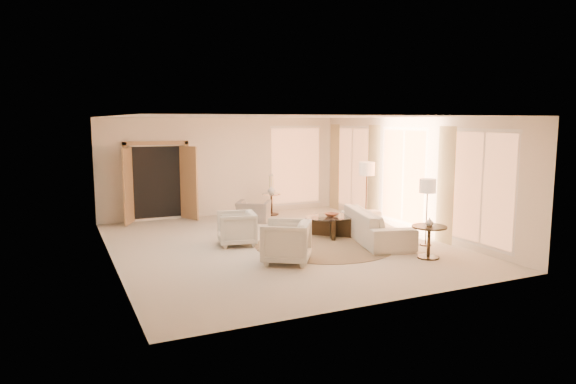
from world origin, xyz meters
name	(u,v)px	position (x,y,z in m)	size (l,w,h in m)	color
room	(279,182)	(0.00, 0.00, 1.40)	(7.04, 8.04, 2.83)	beige
windows_right	(405,176)	(3.45, 0.10, 1.35)	(0.10, 6.40, 2.40)	#EF985F
window_back_corner	(296,166)	(2.30, 3.95, 1.35)	(1.70, 0.10, 2.40)	#EF985F
curtains_right	(382,175)	(3.40, 1.00, 1.30)	(0.06, 5.20, 2.60)	tan
french_doors	(158,182)	(-1.90, 3.82, 1.07)	(1.95, 0.66, 2.16)	tan
area_rug	(325,245)	(0.88, -0.49, 0.01)	(3.06, 3.06, 0.01)	#483826
sofa	(376,225)	(2.14, -0.60, 0.36)	(2.48, 0.97, 0.72)	silver
armchair_left	(236,227)	(-0.86, 0.37, 0.41)	(0.79, 0.74, 0.81)	silver
armchair_right	(286,240)	(-0.46, -1.38, 0.45)	(0.87, 0.82, 0.90)	silver
accent_chair	(254,208)	(0.41, 2.65, 0.38)	(0.86, 0.56, 0.75)	gray
coffee_table	(332,224)	(1.45, 0.22, 0.30)	(1.54, 1.54, 0.48)	black
end_table	(429,236)	(2.26, -2.26, 0.45)	(0.69, 0.69, 0.65)	black
side_table	(271,202)	(1.25, 3.40, 0.38)	(0.53, 0.53, 0.62)	#32241A
floor_lamp_near	(367,172)	(2.87, 0.92, 1.42)	(0.40, 0.40, 1.66)	#32241A
floor_lamp_far	(428,189)	(2.90, -1.40, 1.25)	(0.36, 0.36, 1.47)	#32241A
bowl	(332,215)	(1.45, 0.22, 0.52)	(0.31, 0.31, 0.08)	brown
end_vase	(430,222)	(2.26, -2.26, 0.73)	(0.16, 0.16, 0.16)	white
side_vase	(271,190)	(1.25, 3.40, 0.73)	(0.22, 0.22, 0.23)	white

